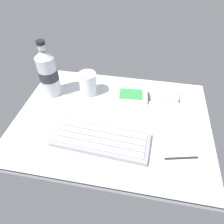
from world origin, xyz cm
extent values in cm
cube|color=silver|center=(0.00, 0.00, -1.00)|extent=(64.00, 48.00, 2.00)
cube|color=silver|center=(0.00, -23.40, 0.40)|extent=(64.00, 1.20, 0.80)
cube|color=#93969B|center=(-1.60, -9.92, 0.70)|extent=(29.60, 12.68, 1.40)
cube|color=#ADAFB5|center=(-1.41, -6.63, 1.55)|extent=(26.75, 3.56, 0.30)
cube|color=#ADAFB5|center=(-1.53, -8.82, 1.55)|extent=(26.75, 3.56, 0.30)
cube|color=#ADAFB5|center=(-1.66, -11.02, 1.55)|extent=(26.75, 3.56, 0.30)
cube|color=#ADAFB5|center=(-1.79, -13.22, 1.55)|extent=(26.75, 3.56, 0.30)
cube|color=silver|center=(4.90, 12.08, 0.70)|extent=(12.57, 8.53, 1.40)
cube|color=green|center=(4.90, 12.08, 1.45)|extent=(8.85, 6.58, 0.10)
cube|color=#333338|center=(11.28, 12.59, 0.70)|extent=(1.10, 3.85, 1.12)
cylinder|color=silver|center=(-11.14, 11.79, 4.25)|extent=(6.40, 6.40, 8.50)
cylinder|color=brown|center=(-11.14, 11.79, 3.26)|extent=(5.50, 5.50, 6.12)
cylinder|color=silver|center=(-24.54, 9.31, 7.50)|extent=(6.60, 6.60, 15.00)
cone|color=silver|center=(-24.54, 9.31, 16.40)|extent=(6.60, 6.60, 2.80)
cylinder|color=silver|center=(-24.54, 9.31, 18.70)|extent=(2.51, 2.51, 1.80)
cylinder|color=black|center=(-24.54, 9.31, 20.20)|extent=(2.77, 2.77, 1.20)
cylinder|color=#2D2D38|center=(-24.54, 9.31, 8.25)|extent=(6.73, 6.73, 3.80)
cube|color=silver|center=(18.23, 14.09, 1.20)|extent=(7.41, 6.12, 2.40)
cylinder|color=#26262B|center=(21.95, -11.70, 0.35)|extent=(9.41, 2.87, 0.70)
camera|label=1|loc=(8.63, -46.85, 50.10)|focal=33.16mm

